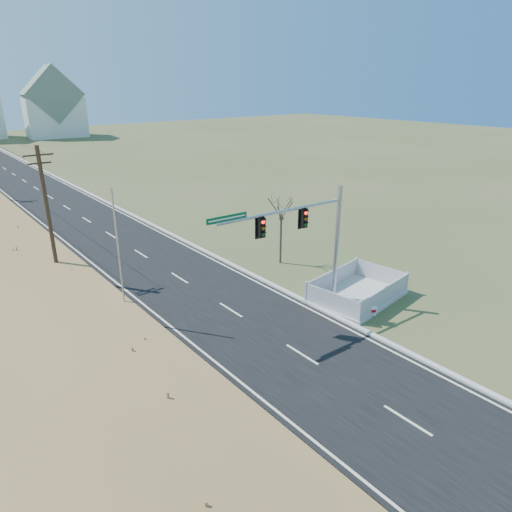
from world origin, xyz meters
The scene contains 10 objects.
ground centered at (0.00, 0.00, 0.00)m, with size 260.00×260.00×0.00m, color #415027.
road centered at (0.00, 50.00, 0.03)m, with size 8.00×180.00×0.06m, color black.
curb centered at (4.15, 50.00, 0.09)m, with size 0.30×180.00×0.18m, color #B2AFA8.
utility_pole_near centered at (-6.50, 15.00, 4.68)m, with size 1.80×0.26×9.00m.
condo_ne centered at (20.00, 104.00, 6.84)m, with size 14.12×10.51×16.52m.
traffic_signal_mast centered at (3.86, 1.27, 4.41)m, with size 9.01×0.78×7.17m.
fence_enclosure centered at (7.14, 0.48, 0.27)m, with size 6.37×4.78×1.34m.
open_sign centered at (5.96, -1.62, 0.33)m, with size 0.46×0.30×0.62m.
flagpole centered at (-5.35, 6.58, 3.06)m, with size 0.34×0.34×7.66m.
bare_tree centered at (7.35, 7.90, 4.30)m, with size 2.01×2.01×5.34m.
Camera 1 is at (-13.79, -15.60, 12.62)m, focal length 32.00 mm.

